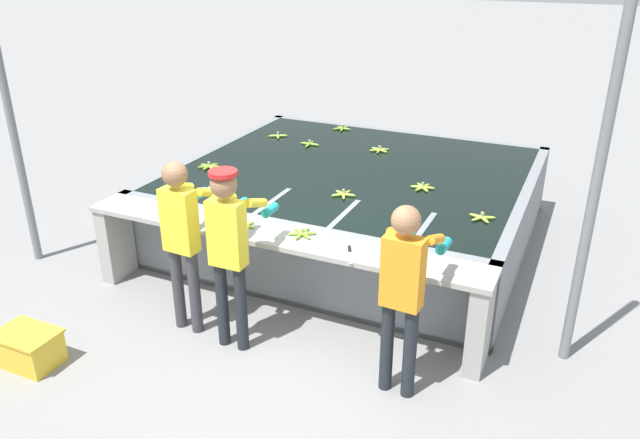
{
  "coord_description": "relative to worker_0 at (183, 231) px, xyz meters",
  "views": [
    {
      "loc": [
        2.64,
        -4.5,
        3.46
      ],
      "look_at": [
        0.0,
        1.29,
        0.64
      ],
      "focal_mm": 35.0,
      "sensor_mm": 36.0,
      "label": 1
    }
  ],
  "objects": [
    {
      "name": "banana_bunch_floating_1",
      "position": [
        -0.84,
        3.44,
        -0.11
      ],
      "size": [
        0.26,
        0.26,
        0.08
      ],
      "color": "#9EC642",
      "rests_on": "wash_tank"
    },
    {
      "name": "support_post_right",
      "position": [
        3.39,
        1.0,
        0.56
      ],
      "size": [
        0.09,
        0.09,
        3.2
      ],
      "color": "slate",
      "rests_on": "ground"
    },
    {
      "name": "crate",
      "position": [
        -0.96,
        -1.09,
        -0.87
      ],
      "size": [
        0.55,
        0.39,
        0.32
      ],
      "color": "gold",
      "rests_on": "ground"
    },
    {
      "name": "ground_plane",
      "position": [
        0.67,
        0.29,
        -1.04
      ],
      "size": [
        80.0,
        80.0,
        0.0
      ],
      "primitive_type": "plane",
      "color": "gray",
      "rests_on": "ground"
    },
    {
      "name": "banana_bunch_floating_0",
      "position": [
        0.71,
        3.41,
        -0.11
      ],
      "size": [
        0.27,
        0.28,
        0.08
      ],
      "color": "#93BC3D",
      "rests_on": "wash_tank"
    },
    {
      "name": "banana_bunch_ledge_2",
      "position": [
        0.32,
        0.52,
        -0.1
      ],
      "size": [
        0.28,
        0.27,
        0.08
      ],
      "color": "#93BC3D",
      "rests_on": "work_ledge"
    },
    {
      "name": "wash_tank",
      "position": [
        0.67,
        2.61,
        -0.58
      ],
      "size": [
        4.21,
        3.78,
        0.92
      ],
      "color": "gray",
      "rests_on": "ground"
    },
    {
      "name": "banana_bunch_floating_3",
      "position": [
        1.63,
        2.29,
        -0.11
      ],
      "size": [
        0.28,
        0.28,
        0.08
      ],
      "color": "#93BC3D",
      "rests_on": "wash_tank"
    },
    {
      "name": "support_post_left",
      "position": [
        -2.53,
        0.45,
        0.56
      ],
      "size": [
        0.09,
        0.09,
        3.2
      ],
      "color": "slate",
      "rests_on": "ground"
    },
    {
      "name": "banana_bunch_floating_2",
      "position": [
        -0.26,
        3.26,
        -0.11
      ],
      "size": [
        0.28,
        0.28,
        0.08
      ],
      "color": "#7FAD33",
      "rests_on": "wash_tank"
    },
    {
      "name": "banana_bunch_floating_5",
      "position": [
        2.41,
        1.71,
        -0.11
      ],
      "size": [
        0.28,
        0.27,
        0.08
      ],
      "color": "#93BC3D",
      "rests_on": "wash_tank"
    },
    {
      "name": "worker_2",
      "position": [
        2.14,
        -0.06,
        -0.02
      ],
      "size": [
        0.43,
        0.73,
        1.69
      ],
      "color": "#1E2328",
      "rests_on": "ground"
    },
    {
      "name": "banana_bunch_floating_4",
      "position": [
        0.89,
        1.71,
        -0.11
      ],
      "size": [
        0.27,
        0.28,
        0.08
      ],
      "color": "#93BC3D",
      "rests_on": "wash_tank"
    },
    {
      "name": "banana_bunch_ledge_0",
      "position": [
        0.93,
        0.6,
        -0.1
      ],
      "size": [
        0.26,
        0.28,
        0.08
      ],
      "color": "#75A333",
      "rests_on": "work_ledge"
    },
    {
      "name": "worker_1",
      "position": [
        0.55,
        -0.07,
        0.03
      ],
      "size": [
        0.41,
        0.72,
        1.74
      ],
      "color": "#1E2328",
      "rests_on": "ground"
    },
    {
      "name": "banana_bunch_floating_6",
      "position": [
        -0.99,
        1.9,
        -0.11
      ],
      "size": [
        0.28,
        0.28,
        0.08
      ],
      "color": "#7FAD33",
      "rests_on": "wash_tank"
    },
    {
      "name": "banana_bunch_floating_7",
      "position": [
        -0.15,
        4.18,
        -0.11
      ],
      "size": [
        0.27,
        0.28,
        0.08
      ],
      "color": "#75A333",
      "rests_on": "wash_tank"
    },
    {
      "name": "worker_0",
      "position": [
        0.0,
        0.0,
        0.0
      ],
      "size": [
        0.43,
        0.73,
        1.72
      ],
      "color": "#38383D",
      "rests_on": "ground"
    },
    {
      "name": "work_ledge",
      "position": [
        0.67,
        0.51,
        -0.4
      ],
      "size": [
        4.21,
        0.45,
        0.92
      ],
      "color": "#9E9E99",
      "rests_on": "ground"
    },
    {
      "name": "banana_bunch_ledge_1",
      "position": [
        -0.42,
        0.43,
        -0.1
      ],
      "size": [
        0.23,
        0.23,
        0.08
      ],
      "color": "#75A333",
      "rests_on": "work_ledge"
    },
    {
      "name": "knife_0",
      "position": [
        1.48,
        0.45,
        -0.11
      ],
      "size": [
        0.17,
        0.33,
        0.02
      ],
      "color": "silver",
      "rests_on": "work_ledge"
    }
  ]
}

